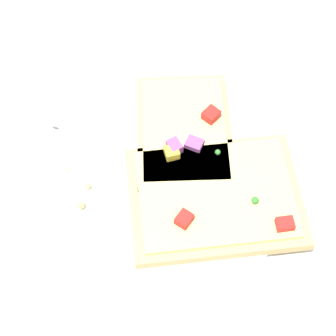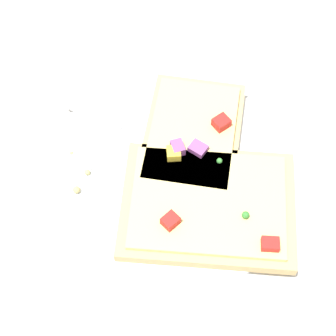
% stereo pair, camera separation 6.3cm
% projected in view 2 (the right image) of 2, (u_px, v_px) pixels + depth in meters
% --- Properties ---
extents(ground_plane, '(4.00, 4.00, 0.00)m').
position_uv_depth(ground_plane, '(168.00, 178.00, 0.65)').
color(ground_plane, beige).
extents(plate, '(0.29, 0.29, 0.01)m').
position_uv_depth(plate, '(168.00, 175.00, 0.64)').
color(plate, white).
rests_on(plate, ground).
extents(fork, '(0.22, 0.03, 0.01)m').
position_uv_depth(fork, '(140.00, 192.00, 0.62)').
color(fork, silver).
rests_on(fork, plate).
extents(knife, '(0.21, 0.02, 0.01)m').
position_uv_depth(knife, '(128.00, 132.00, 0.66)').
color(knife, silver).
rests_on(knife, plate).
extents(pizza_slice_main, '(0.23, 0.21, 0.03)m').
position_uv_depth(pizza_slice_main, '(208.00, 205.00, 0.60)').
color(pizza_slice_main, tan).
rests_on(pizza_slice_main, plate).
extents(pizza_slice_corner, '(0.16, 0.19, 0.03)m').
position_uv_depth(pizza_slice_corner, '(190.00, 134.00, 0.65)').
color(pizza_slice_corner, tan).
rests_on(pizza_slice_corner, plate).
extents(crumb_scatter, '(0.08, 0.08, 0.01)m').
position_uv_depth(crumb_scatter, '(108.00, 170.00, 0.63)').
color(crumb_scatter, '#D8B767').
rests_on(crumb_scatter, plate).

